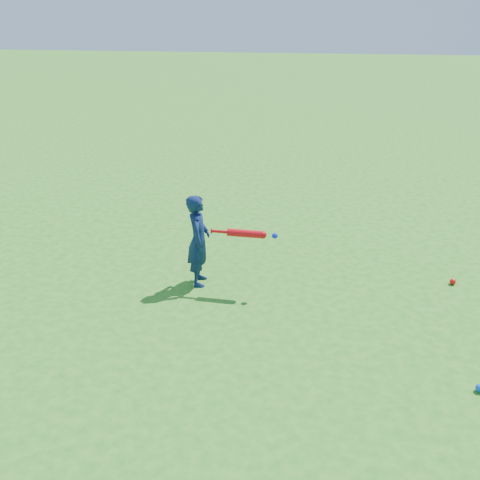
{
  "coord_description": "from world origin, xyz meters",
  "views": [
    {
      "loc": [
        1.02,
        -5.49,
        3.04
      ],
      "look_at": [
        0.02,
        0.11,
        0.61
      ],
      "focal_mm": 40.0,
      "sensor_mm": 36.0,
      "label": 1
    }
  ],
  "objects": [
    {
      "name": "ground_ball_red",
      "position": [
        2.55,
        0.61,
        0.04
      ],
      "size": [
        0.07,
        0.07,
        0.07
      ],
      "primitive_type": "sphere",
      "color": "red",
      "rests_on": "ground"
    },
    {
      "name": "bat_swing",
      "position": [
        0.13,
        0.06,
        0.71
      ],
      "size": [
        0.78,
        0.1,
        0.09
      ],
      "rotation": [
        0.0,
        0.0,
        -0.02
      ],
      "color": "red",
      "rests_on": "ground"
    },
    {
      "name": "child",
      "position": [
        -0.48,
        0.12,
        0.56
      ],
      "size": [
        0.33,
        0.44,
        1.12
      ],
      "primitive_type": "imported",
      "rotation": [
        0.0,
        0.0,
        1.72
      ],
      "color": "#0E1D45",
      "rests_on": "ground"
    },
    {
      "name": "ground",
      "position": [
        0.0,
        0.0,
        0.0
      ],
      "size": [
        80.0,
        80.0,
        0.0
      ],
      "primitive_type": "plane",
      "color": "#28761C",
      "rests_on": "ground"
    },
    {
      "name": "ground_ball_blue",
      "position": [
        2.41,
        -1.43,
        0.04
      ],
      "size": [
        0.07,
        0.07,
        0.07
      ],
      "primitive_type": "sphere",
      "color": "blue",
      "rests_on": "ground"
    }
  ]
}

